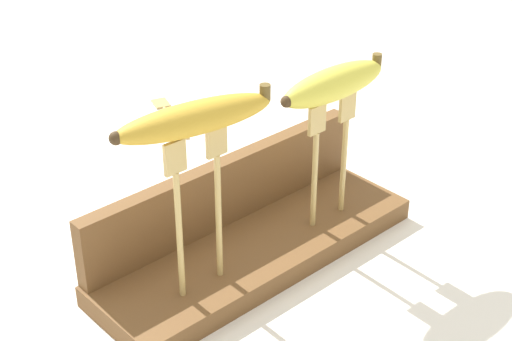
% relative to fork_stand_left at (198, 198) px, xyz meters
% --- Properties ---
extents(ground_plane, '(3.00, 3.00, 0.00)m').
position_rel_fork_stand_left_xyz_m(ground_plane, '(0.10, 0.02, -0.14)').
color(ground_plane, white).
extents(wooden_board, '(0.43, 0.14, 0.03)m').
position_rel_fork_stand_left_xyz_m(wooden_board, '(0.10, 0.02, -0.13)').
color(wooden_board, brown).
rests_on(wooden_board, ground).
extents(board_backstop, '(0.42, 0.02, 0.09)m').
position_rel_fork_stand_left_xyz_m(board_backstop, '(0.10, 0.08, -0.07)').
color(board_backstop, brown).
rests_on(board_backstop, wooden_board).
extents(fork_stand_left, '(0.08, 0.01, 0.19)m').
position_rel_fork_stand_left_xyz_m(fork_stand_left, '(0.00, 0.00, 0.00)').
color(fork_stand_left, tan).
rests_on(fork_stand_left, wooden_board).
extents(fork_stand_right, '(0.08, 0.01, 0.17)m').
position_rel_fork_stand_left_xyz_m(fork_stand_right, '(0.21, 0.00, -0.01)').
color(fork_stand_right, tan).
rests_on(fork_stand_right, wooden_board).
extents(banana_raised_left, '(0.18, 0.07, 0.04)m').
position_rel_fork_stand_left_xyz_m(banana_raised_left, '(-0.00, 0.00, 0.10)').
color(banana_raised_left, gold).
rests_on(banana_raised_left, fork_stand_left).
extents(banana_raised_right, '(0.16, 0.04, 0.04)m').
position_rel_fork_stand_left_xyz_m(banana_raised_right, '(0.21, 0.00, 0.07)').
color(banana_raised_right, '#DBD147').
rests_on(banana_raised_right, fork_stand_right).
extents(fork_fallen_near, '(0.18, 0.03, 0.01)m').
position_rel_fork_stand_left_xyz_m(fork_fallen_near, '(0.07, 0.16, -0.14)').
color(fork_fallen_near, tan).
rests_on(fork_fallen_near, ground).
extents(fork_fallen_far, '(0.07, 0.16, 0.01)m').
position_rel_fork_stand_left_xyz_m(fork_fallen_far, '(0.27, 0.43, -0.14)').
color(fork_fallen_far, tan).
rests_on(fork_fallen_far, ground).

